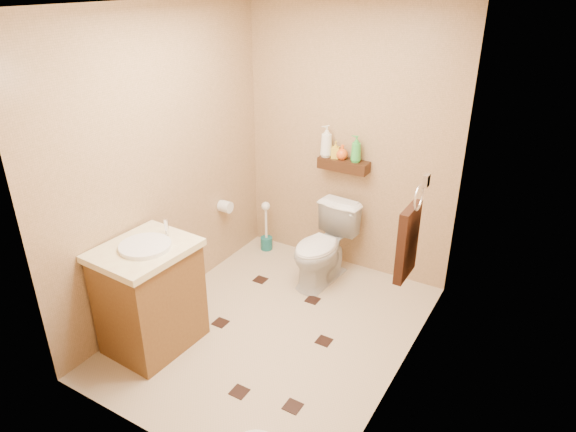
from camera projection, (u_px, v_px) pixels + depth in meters
The scene contains 17 objects.
ground at pixel (275, 329), 4.07m from camera, with size 2.50×2.50×0.00m, color #C7AD91.
wall_back at pixel (348, 143), 4.53m from camera, with size 2.00×0.04×2.40m, color tan.
wall_front at pixel (141, 271), 2.59m from camera, with size 2.00×0.04×2.40m, color tan.
wall_left at pixel (165, 165), 4.02m from camera, with size 0.04×2.50×2.40m, color tan.
wall_right at pixel (413, 222), 3.10m from camera, with size 0.04×2.50×2.40m, color tan.
ceiling at pixel (270, 3), 3.04m from camera, with size 2.00×2.50×0.02m, color silver.
wall_shelf at pixel (344, 165), 4.54m from camera, with size 0.46×0.14×0.10m, color #3B1D10.
floor_accents at pixel (275, 335), 4.01m from camera, with size 1.14×1.35×0.01m.
toilet at pixel (323, 247), 4.57m from camera, with size 0.39×0.69×0.71m, color white.
vanity at pixel (150, 295), 3.75m from camera, with size 0.59×0.71×0.96m.
toilet_brush at pixel (266, 233), 5.18m from camera, with size 0.12×0.12×0.52m.
towel_ring at pixel (408, 239), 3.44m from camera, with size 0.12×0.30×0.76m.
toilet_paper at pixel (225, 207), 4.75m from camera, with size 0.12×0.11×0.12m.
bottle_a at pixel (326, 141), 4.54m from camera, with size 0.11×0.11×0.28m, color white.
bottle_b at pixel (335, 150), 4.53m from camera, with size 0.07×0.07×0.15m, color gold.
bottle_c at pixel (342, 152), 4.50m from camera, with size 0.10×0.10×0.13m, color #EA5A1B.
bottle_d at pixel (356, 149), 4.42m from camera, with size 0.09×0.09×0.24m, color green.
Camera 1 is at (1.77, -2.78, 2.56)m, focal length 32.00 mm.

